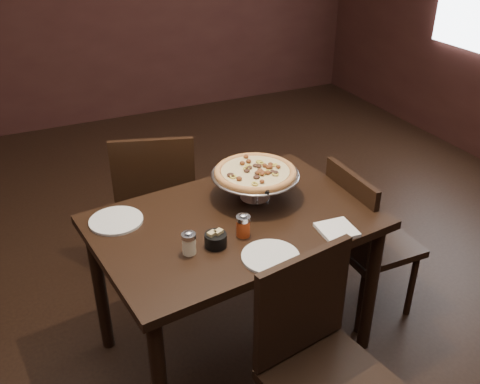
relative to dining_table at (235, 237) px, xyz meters
name	(u,v)px	position (x,y,z in m)	size (l,w,h in m)	color
room	(231,88)	(-0.01, 0.01, 0.72)	(6.04, 7.04, 2.84)	black
dining_table	(235,237)	(0.00, 0.00, 0.00)	(1.35, 0.98, 0.79)	black
pizza_stand	(255,172)	(0.16, 0.12, 0.25)	(0.42, 0.42, 0.17)	#B4B4BB
parmesan_shaker	(189,243)	(-0.28, -0.16, 0.15)	(0.06, 0.06, 0.11)	#F9ECC1
pepper_flake_shaker	(243,225)	(-0.03, -0.14, 0.16)	(0.06, 0.06, 0.11)	maroon
packet_caddy	(216,239)	(-0.16, -0.16, 0.14)	(0.09, 0.09, 0.07)	black
napkin_stack	(337,230)	(0.36, -0.29, 0.11)	(0.15, 0.15, 0.02)	white
plate_left	(116,221)	(-0.50, 0.20, 0.11)	(0.24, 0.24, 0.01)	silver
plate_near	(271,257)	(0.01, -0.34, 0.11)	(0.24, 0.24, 0.01)	silver
serving_spatula	(268,187)	(0.16, -0.02, 0.24)	(0.16, 0.16, 0.02)	#B4B4BB
chair_far	(157,199)	(-0.15, 0.77, -0.16)	(0.56, 0.56, 0.96)	black
chair_near	(320,361)	(0.05, -0.68, -0.17)	(0.51, 0.51, 0.94)	black
chair_side	(363,237)	(0.74, -0.02, -0.20)	(0.42, 0.42, 0.89)	black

